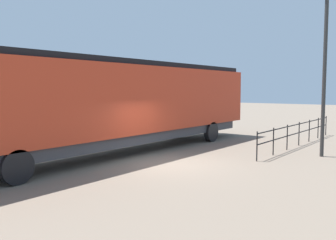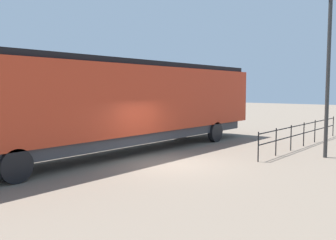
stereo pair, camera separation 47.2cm
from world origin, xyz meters
The scene contains 4 objects.
ground_plane centered at (0.00, 0.00, 0.00)m, with size 120.00×120.00×0.00m, color #756656.
locomotive centered at (-3.21, 1.06, 2.35)m, with size 2.89×18.30×4.19m.
lamp_post centered at (4.27, 5.27, 4.67)m, with size 0.46×0.46×7.18m.
platform_fence centered at (2.46, 7.86, 0.79)m, with size 0.05×10.64×1.22m.
Camera 1 is at (8.56, -11.48, 2.95)m, focal length 39.65 mm.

